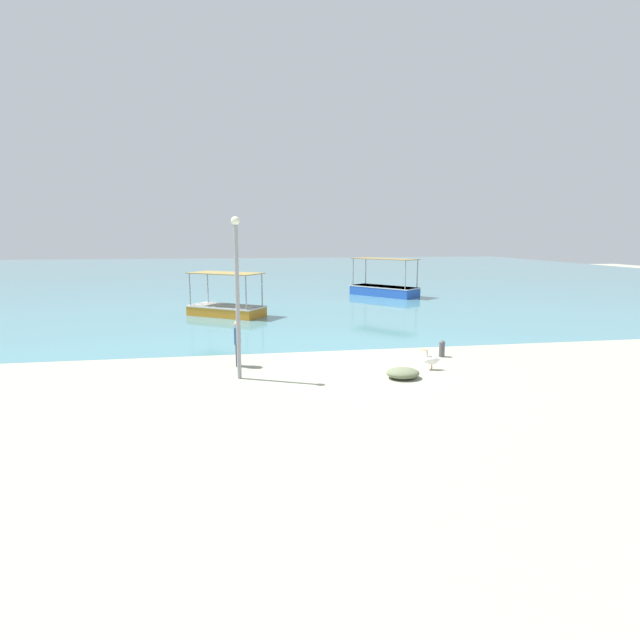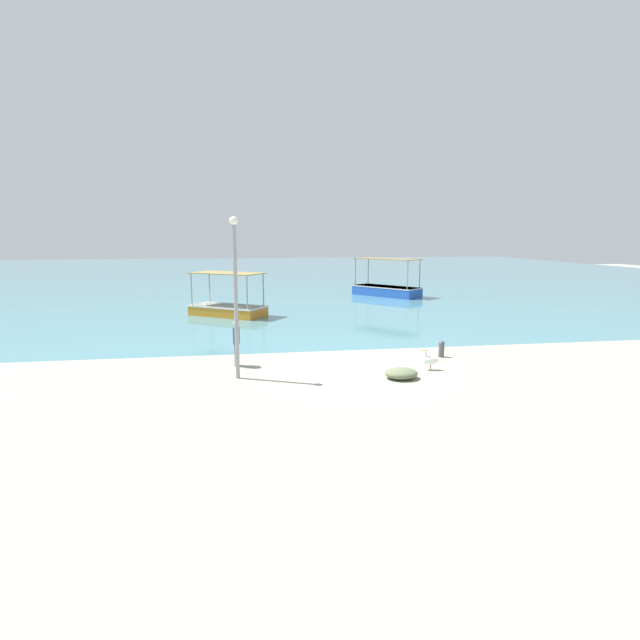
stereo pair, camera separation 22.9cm
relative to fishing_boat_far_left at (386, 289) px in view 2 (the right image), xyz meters
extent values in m
plane|color=#999B85|center=(-7.21, -21.46, -0.57)|extent=(120.00, 120.00, 0.00)
cube|color=teal|center=(-7.21, 26.54, -0.57)|extent=(110.00, 90.00, 0.00)
cube|color=blue|center=(0.00, 0.00, -0.18)|extent=(4.96, 5.52, 0.76)
cube|color=silver|center=(0.00, 0.00, 0.16)|extent=(5.02, 5.58, 0.08)
cylinder|color=#99999E|center=(2.23, -1.42, 1.28)|extent=(0.08, 0.08, 2.16)
cylinder|color=#99999E|center=(0.88, -2.49, 1.28)|extent=(0.08, 0.08, 2.16)
cylinder|color=#99999E|center=(-0.88, 2.49, 1.28)|extent=(0.08, 0.08, 2.16)
cylinder|color=#99999E|center=(-2.23, 1.42, 1.28)|extent=(0.08, 0.08, 2.16)
cube|color=olive|center=(0.00, 0.00, 2.38)|extent=(4.91, 5.43, 0.05)
cube|color=orange|center=(-12.31, -8.28, -0.26)|extent=(4.80, 4.19, 0.62)
cube|color=silver|center=(-12.31, -8.28, 0.01)|extent=(4.86, 4.24, 0.08)
cylinder|color=#99999E|center=(-14.43, -7.80, 1.01)|extent=(0.08, 0.08, 1.92)
cylinder|color=#99999E|center=(-13.46, -6.43, 1.01)|extent=(0.08, 0.08, 1.92)
cylinder|color=#99999E|center=(-11.15, -10.13, 1.01)|extent=(0.08, 0.08, 1.92)
cylinder|color=#99999E|center=(-10.18, -8.76, 1.01)|extent=(0.08, 0.08, 1.92)
cube|color=olive|center=(-12.31, -8.28, 2.00)|extent=(4.70, 4.15, 0.05)
cylinder|color=#E0997A|center=(-4.84, -22.01, -0.46)|extent=(0.03, 0.03, 0.22)
cylinder|color=#E0997A|center=(-4.83, -21.92, -0.46)|extent=(0.03, 0.03, 0.22)
ellipsoid|color=white|center=(-4.87, -21.96, -0.21)|extent=(0.59, 0.35, 0.32)
ellipsoid|color=white|center=(-4.62, -21.99, -0.19)|extent=(0.17, 0.14, 0.10)
cylinder|color=white|center=(-5.02, -21.94, 0.01)|extent=(0.07, 0.07, 0.26)
sphere|color=white|center=(-5.02, -21.94, 0.18)|extent=(0.11, 0.11, 0.11)
cone|color=#E5933F|center=(-5.18, -21.92, 0.16)|extent=(0.30, 0.09, 0.06)
cylinder|color=gray|center=(-11.65, -21.93, 1.99)|extent=(0.14, 0.14, 5.11)
sphere|color=#EAEACC|center=(-11.65, -21.93, 4.65)|extent=(0.28, 0.28, 0.28)
cylinder|color=#47474C|center=(-3.69, -20.16, -0.31)|extent=(0.23, 0.23, 0.52)
sphere|color=#4C4C51|center=(-3.69, -20.16, -0.02)|extent=(0.24, 0.24, 0.24)
cylinder|color=#3C3340|center=(-11.69, -20.39, -0.14)|extent=(0.16, 0.16, 0.85)
cylinder|color=#3C3340|center=(-11.68, -20.21, -0.14)|extent=(0.16, 0.16, 0.85)
cube|color=#385993|center=(-11.68, -20.30, 0.59)|extent=(0.25, 0.41, 0.62)
sphere|color=tan|center=(-11.68, -20.30, 1.01)|extent=(0.22, 0.22, 0.22)
ellipsoid|color=#636C4D|center=(-6.21, -22.83, -0.39)|extent=(1.13, 0.96, 0.36)
camera|label=1|loc=(-11.66, -38.41, 4.17)|focal=28.00mm
camera|label=2|loc=(-11.44, -38.45, 4.17)|focal=28.00mm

